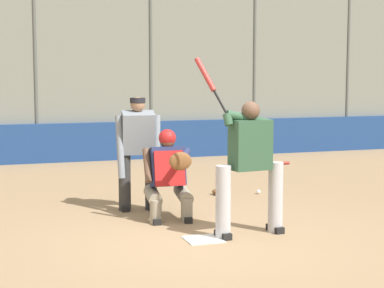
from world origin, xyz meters
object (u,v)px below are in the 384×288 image
baseball_loose (258,192)px  catcher_behind_plate (169,173)px  spare_bat_near_backstop (277,163)px  fielding_glove_on_dirt (220,191)px  batter_at_plate (249,163)px  umpire_home (138,150)px

baseball_loose → catcher_behind_plate: bearing=34.9°
catcher_behind_plate → spare_bat_near_backstop: 5.78m
fielding_glove_on_dirt → spare_bat_near_backstop: bearing=-130.2°
batter_at_plate → umpire_home: size_ratio=1.32×
batter_at_plate → umpire_home: bearing=-68.4°
umpire_home → baseball_loose: (-2.19, -0.64, -0.85)m
catcher_behind_plate → fielding_glove_on_dirt: (-1.32, -1.51, -0.59)m
spare_bat_near_backstop → catcher_behind_plate: bearing=-131.8°
batter_at_plate → fielding_glove_on_dirt: size_ratio=7.53×
spare_bat_near_backstop → fielding_glove_on_dirt: size_ratio=2.77×
fielding_glove_on_dirt → baseball_loose: size_ratio=3.93×
catcher_behind_plate → umpire_home: bearing=-65.9°
umpire_home → fielding_glove_on_dirt: umpire_home is taller
catcher_behind_plate → fielding_glove_on_dirt: 2.09m
baseball_loose → batter_at_plate: bearing=63.4°
spare_bat_near_backstop → baseball_loose: 3.51m
batter_at_plate → baseball_loose: (-1.23, -2.46, -0.87)m
batter_at_plate → spare_bat_near_backstop: size_ratio=2.72×
batter_at_plate → baseball_loose: 2.88m
batter_at_plate → umpire_home: (0.97, -1.82, -0.01)m
catcher_behind_plate → umpire_home: (0.25, -0.72, 0.25)m
catcher_behind_plate → umpire_home: size_ratio=0.75×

